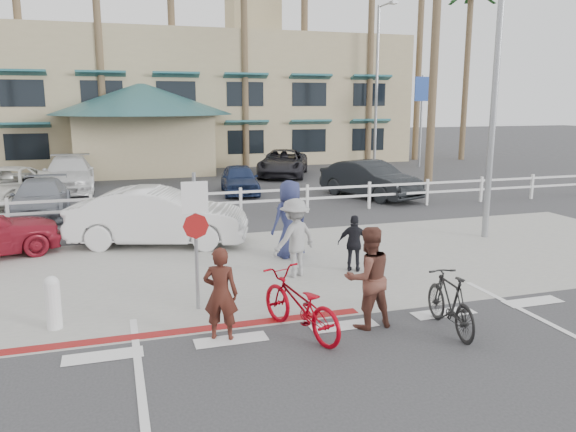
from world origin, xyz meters
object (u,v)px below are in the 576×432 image
object	(u,v)px
sign_post	(196,235)
car_white_sedan	(159,217)
bike_red	(300,304)
bike_black	(450,302)

from	to	relation	value
sign_post	car_white_sedan	distance (m)	5.25
bike_red	car_white_sedan	bearing A→B (deg)	-94.59
bike_black	car_white_sedan	distance (m)	8.62
sign_post	bike_black	world-z (taller)	sign_post
sign_post	bike_black	distance (m)	4.66
sign_post	car_white_sedan	bearing A→B (deg)	92.93
sign_post	bike_red	world-z (taller)	sign_post
bike_black	bike_red	bearing A→B (deg)	-7.20
bike_red	bike_black	xyz separation A→B (m)	(2.48, -0.63, -0.02)
car_white_sedan	bike_red	bearing A→B (deg)	-149.04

